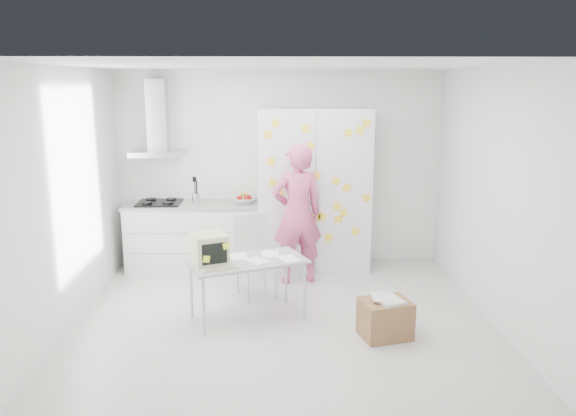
{
  "coord_description": "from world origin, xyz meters",
  "views": [
    {
      "loc": [
        -0.12,
        -5.81,
        2.54
      ],
      "look_at": [
        0.07,
        0.61,
        1.09
      ],
      "focal_mm": 35.0,
      "sensor_mm": 36.0,
      "label": 1
    }
  ],
  "objects_px": {
    "chair": "(254,250)",
    "cardboard_box": "(385,318)",
    "person": "(297,214)",
    "desk": "(224,255)"
  },
  "relations": [
    {
      "from": "person",
      "to": "cardboard_box",
      "type": "height_order",
      "value": "person"
    },
    {
      "from": "person",
      "to": "cardboard_box",
      "type": "distance_m",
      "value": 1.96
    },
    {
      "from": "chair",
      "to": "cardboard_box",
      "type": "distance_m",
      "value": 1.86
    },
    {
      "from": "desk",
      "to": "chair",
      "type": "distance_m",
      "value": 0.85
    },
    {
      "from": "person",
      "to": "chair",
      "type": "bearing_deg",
      "value": 24.25
    },
    {
      "from": "chair",
      "to": "cardboard_box",
      "type": "height_order",
      "value": "chair"
    },
    {
      "from": "desk",
      "to": "cardboard_box",
      "type": "height_order",
      "value": "desk"
    },
    {
      "from": "person",
      "to": "desk",
      "type": "height_order",
      "value": "person"
    },
    {
      "from": "person",
      "to": "chair",
      "type": "relative_size",
      "value": 1.83
    },
    {
      "from": "desk",
      "to": "cardboard_box",
      "type": "xyz_separation_m",
      "value": [
        1.66,
        -0.44,
        -0.54
      ]
    }
  ]
}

